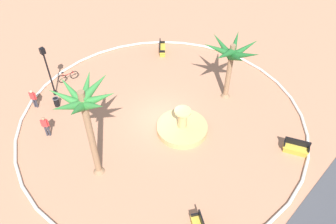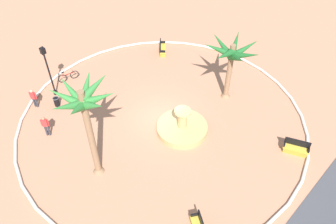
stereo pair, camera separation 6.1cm
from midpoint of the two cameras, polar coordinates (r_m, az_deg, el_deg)
name	(u,v)px [view 1 (the left image)]	position (r m, az deg, el deg)	size (l,w,h in m)	color
ground_plane	(162,119)	(24.09, -1.06, -1.16)	(80.00, 80.00, 0.00)	tan
plaza_curb	(162,118)	(24.02, -1.06, -0.99)	(20.25, 20.25, 0.20)	silver
fountain	(182,128)	(23.10, 2.33, -2.65)	(3.51, 3.51, 1.88)	tan
palm_tree_near_fountain	(232,56)	(23.99, 10.65, 9.38)	(4.10, 4.09, 4.85)	#8E6B4C
palm_tree_by_curb	(85,108)	(17.61, -14.05, 0.65)	(3.67, 3.52, 6.70)	#8E6B4C
bench_east	(162,49)	(30.48, -1.06, 10.58)	(1.49, 1.47, 1.00)	gold
bench_west	(296,148)	(23.25, 20.75, -5.81)	(1.11, 1.67, 1.00)	gold
lamppost	(47,68)	(26.02, -19.82, 7.09)	(0.32, 0.32, 4.32)	black
trash_bin	(56,102)	(26.20, -18.47, 1.68)	(0.46, 0.46, 0.73)	black
bicycle_red_frame	(68,77)	(28.35, -16.65, 5.78)	(1.68, 0.57, 0.94)	black
person_cyclist_helmet	(33,98)	(26.30, -21.92, 2.25)	(0.35, 0.47, 1.60)	#33333D
person_cyclist_photo	(46,125)	(23.75, -20.11, -2.16)	(0.41, 0.39, 1.69)	#33333D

